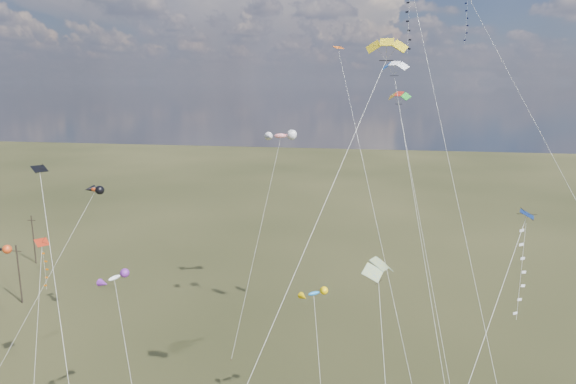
% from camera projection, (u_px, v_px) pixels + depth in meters
% --- Properties ---
extents(utility_pole_near, '(1.40, 0.20, 8.00)m').
position_uv_depth(utility_pole_near, '(19.00, 274.00, 67.32)').
color(utility_pole_near, black).
rests_on(utility_pole_near, ground).
extents(utility_pole_far, '(1.40, 0.20, 8.00)m').
position_uv_depth(utility_pole_far, '(34.00, 239.00, 82.15)').
color(utility_pole_far, black).
rests_on(utility_pole_far, ground).
extents(diamond_black_high, '(8.91, 19.70, 37.34)m').
position_uv_depth(diamond_black_high, '(415.00, 41.00, 43.50)').
color(diamond_black_high, black).
rests_on(diamond_black_high, ground).
extents(diamond_navy_tall, '(17.94, 21.70, 38.02)m').
position_uv_depth(diamond_navy_tall, '(481.00, 45.00, 54.08)').
color(diamond_navy_tall, '#0D104D').
rests_on(diamond_navy_tall, ground).
extents(diamond_black_mid, '(12.03, 14.91, 23.12)m').
position_uv_depth(diamond_black_mid, '(55.00, 284.00, 31.78)').
color(diamond_black_mid, black).
rests_on(diamond_black_mid, ground).
extents(diamond_red_low, '(4.84, 10.53, 15.24)m').
position_uv_depth(diamond_red_low, '(44.00, 272.00, 44.94)').
color(diamond_red_low, '#9D220E').
rests_on(diamond_red_low, ground).
extents(diamond_navy_right, '(10.54, 15.80, 22.50)m').
position_uv_depth(diamond_navy_right, '(513.00, 290.00, 25.37)').
color(diamond_navy_right, navy).
rests_on(diamond_navy_right, ground).
extents(diamond_orange_center, '(9.64, 19.08, 32.00)m').
position_uv_depth(diamond_orange_center, '(366.00, 174.00, 43.23)').
color(diamond_orange_center, '#EC5B0F').
rests_on(diamond_orange_center, ground).
extents(parafoil_yellow, '(13.00, 20.59, 31.58)m').
position_uv_depth(parafoil_yellow, '(385.00, 45.00, 29.76)').
color(parafoil_yellow, gold).
rests_on(parafoil_yellow, ground).
extents(parafoil_blue_white, '(6.89, 21.94, 31.00)m').
position_uv_depth(parafoil_blue_white, '(395.00, 65.00, 46.81)').
color(parafoil_blue_white, blue).
rests_on(parafoil_blue_white, ground).
extents(parafoil_striped, '(3.28, 14.73, 18.15)m').
position_uv_depth(parafoil_striped, '(379.00, 265.00, 32.37)').
color(parafoil_striped, yellow).
rests_on(parafoil_striped, ground).
extents(parafoil_tricolor, '(6.84, 17.15, 28.14)m').
position_uv_depth(parafoil_tricolor, '(399.00, 96.00, 50.10)').
color(parafoil_tricolor, gold).
rests_on(parafoil_tricolor, ground).
extents(novelty_orange_black, '(6.97, 13.58, 17.85)m').
position_uv_depth(novelty_orange_black, '(94.00, 190.00, 55.67)').
color(novelty_orange_black, '#E64213').
rests_on(novelty_orange_black, ground).
extents(novelty_white_purple, '(6.43, 8.33, 14.39)m').
position_uv_depth(novelty_white_purple, '(115.00, 279.00, 39.26)').
color(novelty_white_purple, white).
rests_on(novelty_white_purple, ground).
extents(novelty_redwhite_stripe, '(4.46, 15.12, 23.03)m').
position_uv_depth(novelty_redwhite_stripe, '(280.00, 136.00, 62.30)').
color(novelty_redwhite_stripe, red).
rests_on(novelty_redwhite_stripe, ground).
extents(novelty_blue_yellow, '(3.41, 9.32, 12.74)m').
position_uv_depth(novelty_blue_yellow, '(314.00, 295.00, 40.37)').
color(novelty_blue_yellow, '#1C7ED4').
rests_on(novelty_blue_yellow, ground).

